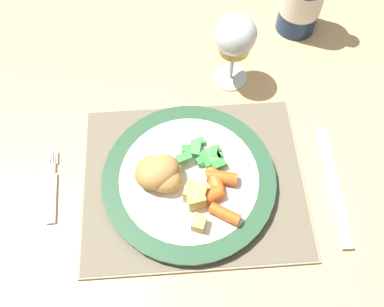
% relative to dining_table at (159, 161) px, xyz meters
% --- Properties ---
extents(ground_plane, '(6.00, 6.00, 0.00)m').
position_rel_dining_table_xyz_m(ground_plane, '(0.00, 0.00, -0.66)').
color(ground_plane, '#4C4238').
extents(dining_table, '(1.41, 1.02, 0.74)m').
position_rel_dining_table_xyz_m(dining_table, '(0.00, 0.00, 0.00)').
color(dining_table, tan).
rests_on(dining_table, ground).
extents(placemat, '(0.35, 0.29, 0.01)m').
position_rel_dining_table_xyz_m(placemat, '(0.06, -0.08, 0.08)').
color(placemat, gray).
rests_on(placemat, dining_table).
extents(dinner_plate, '(0.27, 0.27, 0.02)m').
position_rel_dining_table_xyz_m(dinner_plate, '(0.05, -0.09, 0.10)').
color(dinner_plate, silver).
rests_on(dinner_plate, placemat).
extents(breaded_croquettes, '(0.08, 0.08, 0.05)m').
position_rel_dining_table_xyz_m(breaded_croquettes, '(0.00, -0.09, 0.12)').
color(breaded_croquettes, tan).
rests_on(breaded_croquettes, dinner_plate).
extents(green_beans_pile, '(0.08, 0.06, 0.02)m').
position_rel_dining_table_xyz_m(green_beans_pile, '(0.08, -0.05, 0.11)').
color(green_beans_pile, '#4CA84C').
rests_on(green_beans_pile, dinner_plate).
extents(glazed_carrots, '(0.06, 0.09, 0.02)m').
position_rel_dining_table_xyz_m(glazed_carrots, '(0.09, -0.12, 0.11)').
color(glazed_carrots, orange).
rests_on(glazed_carrots, dinner_plate).
extents(fork, '(0.02, 0.12, 0.01)m').
position_rel_dining_table_xyz_m(fork, '(-0.17, -0.09, 0.08)').
color(fork, silver).
rests_on(fork, dining_table).
extents(table_knife, '(0.02, 0.21, 0.01)m').
position_rel_dining_table_xyz_m(table_knife, '(0.28, -0.12, 0.08)').
color(table_knife, silver).
rests_on(table_knife, dining_table).
extents(wine_glass, '(0.07, 0.07, 0.15)m').
position_rel_dining_table_xyz_m(wine_glass, '(0.14, 0.12, 0.18)').
color(wine_glass, silver).
rests_on(wine_glass, dining_table).
extents(roast_potatoes, '(0.04, 0.08, 0.03)m').
position_rel_dining_table_xyz_m(roast_potatoes, '(0.06, -0.13, 0.12)').
color(roast_potatoes, '#DBB256').
rests_on(roast_potatoes, dinner_plate).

